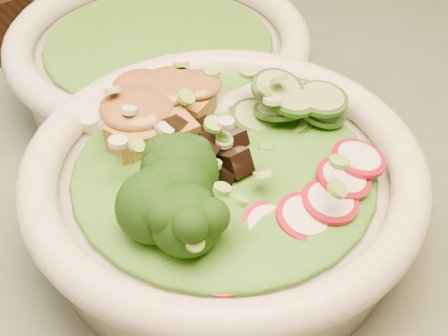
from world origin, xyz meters
TOP-DOWN VIEW (x-y plane):
  - dining_table at (0.00, 0.00)m, footprint 1.20×0.80m
  - salad_bowl at (-0.18, 0.09)m, footprint 0.27×0.27m
  - side_bowl at (-0.12, 0.26)m, footprint 0.27×0.27m
  - lettuce_bed at (-0.18, 0.09)m, footprint 0.21×0.21m
  - side_lettuce at (-0.12, 0.26)m, footprint 0.18×0.18m
  - broccoli_florets at (-0.24, 0.08)m, footprint 0.09×0.08m
  - radish_slices at (-0.16, 0.03)m, footprint 0.11×0.05m
  - cucumber_slices at (-0.11, 0.11)m, footprint 0.08×0.08m
  - mushroom_heap at (-0.18, 0.11)m, footprint 0.08×0.08m
  - tofu_cubes at (-0.19, 0.16)m, footprint 0.09×0.07m
  - peanut_sauce at (-0.19, 0.16)m, footprint 0.07×0.06m
  - scallion_garnish at (-0.18, 0.09)m, footprint 0.20×0.20m

SIDE VIEW (x-z plane):
  - dining_table at x=0.00m, z-range 0.26..1.01m
  - side_bowl at x=-0.12m, z-range 0.75..0.82m
  - salad_bowl at x=-0.18m, z-range 0.75..0.83m
  - side_lettuce at x=-0.12m, z-range 0.80..0.82m
  - lettuce_bed at x=-0.18m, z-range 0.80..0.82m
  - radish_slices at x=-0.16m, z-range 0.80..0.83m
  - cucumber_slices at x=-0.11m, z-range 0.80..0.84m
  - tofu_cubes at x=-0.19m, z-range 0.80..0.84m
  - mushroom_heap at x=-0.18m, z-range 0.80..0.85m
  - broccoli_florets at x=-0.24m, z-range 0.80..0.85m
  - scallion_garnish at x=-0.18m, z-range 0.82..0.85m
  - peanut_sauce at x=-0.19m, z-range 0.83..0.84m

